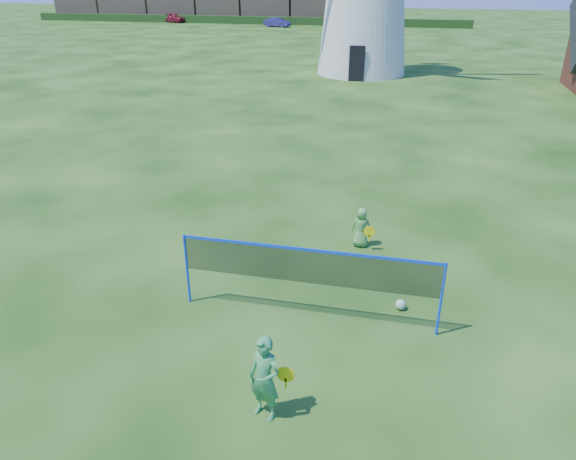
{
  "coord_description": "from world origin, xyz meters",
  "views": [
    {
      "loc": [
        2.39,
        -8.9,
        6.17
      ],
      "look_at": [
        0.2,
        0.5,
        1.5
      ],
      "focal_mm": 33.0,
      "sensor_mm": 36.0,
      "label": 1
    }
  ],
  "objects_px": {
    "badminton_net": "(308,267)",
    "player_girl": "(265,378)",
    "player_boy": "(361,227)",
    "car_right": "(277,22)",
    "play_ball": "(401,305)",
    "car_left": "(174,18)"
  },
  "relations": [
    {
      "from": "badminton_net",
      "to": "car_right",
      "type": "height_order",
      "value": "badminton_net"
    },
    {
      "from": "player_boy",
      "to": "car_right",
      "type": "xyz_separation_m",
      "value": [
        -17.14,
        59.34,
        0.06
      ]
    },
    {
      "from": "player_boy",
      "to": "car_right",
      "type": "height_order",
      "value": "car_right"
    },
    {
      "from": "player_boy",
      "to": "play_ball",
      "type": "relative_size",
      "value": 4.65
    },
    {
      "from": "player_girl",
      "to": "player_boy",
      "type": "bearing_deg",
      "value": 102.21
    },
    {
      "from": "badminton_net",
      "to": "player_girl",
      "type": "xyz_separation_m",
      "value": [
        -0.12,
        -2.7,
        -0.42
      ]
    },
    {
      "from": "play_ball",
      "to": "car_right",
      "type": "relative_size",
      "value": 0.06
    },
    {
      "from": "badminton_net",
      "to": "car_right",
      "type": "distance_m",
      "value": 64.79
    },
    {
      "from": "car_right",
      "to": "badminton_net",
      "type": "bearing_deg",
      "value": -152.01
    },
    {
      "from": "car_left",
      "to": "player_boy",
      "type": "bearing_deg",
      "value": -130.92
    },
    {
      "from": "badminton_net",
      "to": "play_ball",
      "type": "distance_m",
      "value": 2.19
    },
    {
      "from": "car_left",
      "to": "car_right",
      "type": "height_order",
      "value": "car_left"
    },
    {
      "from": "badminton_net",
      "to": "player_girl",
      "type": "height_order",
      "value": "badminton_net"
    },
    {
      "from": "player_girl",
      "to": "car_right",
      "type": "distance_m",
      "value": 67.38
    },
    {
      "from": "player_girl",
      "to": "player_boy",
      "type": "height_order",
      "value": "player_girl"
    },
    {
      "from": "play_ball",
      "to": "car_left",
      "type": "relative_size",
      "value": 0.06
    },
    {
      "from": "badminton_net",
      "to": "car_left",
      "type": "bearing_deg",
      "value": 116.11
    },
    {
      "from": "player_girl",
      "to": "car_right",
      "type": "bearing_deg",
      "value": 123.98
    },
    {
      "from": "player_girl",
      "to": "car_right",
      "type": "height_order",
      "value": "player_girl"
    },
    {
      "from": "player_boy",
      "to": "car_left",
      "type": "distance_m",
      "value": 71.13
    },
    {
      "from": "player_girl",
      "to": "player_boy",
      "type": "distance_m",
      "value": 6.1
    },
    {
      "from": "car_right",
      "to": "car_left",
      "type": "bearing_deg",
      "value": 90.71
    }
  ]
}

